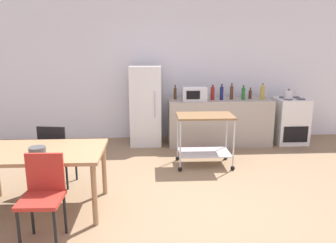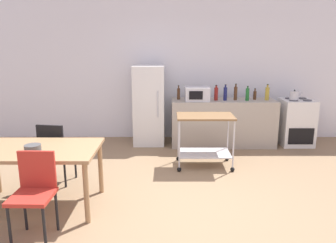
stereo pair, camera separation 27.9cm
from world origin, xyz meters
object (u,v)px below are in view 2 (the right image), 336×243
(chair_black, at_px, (56,149))
(kitchen_cart, at_px, (206,132))
(bottle_sesame_oil, at_px, (268,93))
(bottle_vinegar, at_px, (226,94))
(bottle_sparkling_water, at_px, (217,94))
(bottle_olive_oil, at_px, (179,94))
(microwave, at_px, (198,94))
(dining_table, at_px, (36,154))
(bottle_soda, at_px, (256,95))
(stove_oven, at_px, (297,122))
(bottle_wine, at_px, (248,94))
(fruit_bowl, at_px, (34,148))
(kettle, at_px, (295,95))
(refrigerator, at_px, (150,105))
(chair_red, at_px, (35,189))
(bottle_hot_sauce, at_px, (236,93))

(chair_black, height_order, kitchen_cart, chair_black)
(bottle_sesame_oil, bearing_deg, chair_black, -151.85)
(bottle_vinegar, xyz_separation_m, bottle_sesame_oil, (0.81, 0.04, -0.00))
(kitchen_cart, relative_size, bottle_sparkling_water, 3.11)
(bottle_olive_oil, bearing_deg, microwave, -23.42)
(bottle_sesame_oil, bearing_deg, dining_table, -143.93)
(bottle_soda, bearing_deg, stove_oven, -2.05)
(bottle_wine, relative_size, fruit_bowl, 1.48)
(bottle_sesame_oil, relative_size, kettle, 1.28)
(refrigerator, distance_m, bottle_wine, 1.91)
(dining_table, bearing_deg, kettle, 31.86)
(bottle_sesame_oil, bearing_deg, fruit_bowl, -142.66)
(stove_oven, relative_size, kettle, 3.84)
(dining_table, relative_size, refrigerator, 0.97)
(kitchen_cart, xyz_separation_m, bottle_sparkling_water, (0.33, 1.15, 0.45))
(dining_table, bearing_deg, bottle_soda, 38.55)
(bottle_sparkling_water, xyz_separation_m, bottle_vinegar, (0.17, -0.02, 0.01))
(chair_red, height_order, bottle_olive_oil, bottle_olive_oil)
(bottle_sparkling_water, xyz_separation_m, bottle_soda, (0.77, 0.08, -0.04))
(bottle_hot_sauce, bearing_deg, chair_red, -129.78)
(chair_red, height_order, bottle_soda, bottle_soda)
(chair_black, distance_m, chair_red, 1.34)
(chair_red, xyz_separation_m, bottle_wine, (2.87, 3.14, 0.50))
(stove_oven, xyz_separation_m, bottle_soda, (-0.84, 0.03, 0.54))
(bottle_hot_sauce, bearing_deg, kitchen_cart, -121.14)
(bottle_wine, xyz_separation_m, kettle, (0.89, -0.01, -0.02))
(kitchen_cart, relative_size, bottle_sesame_oil, 2.97)
(bottle_wine, relative_size, kettle, 1.16)
(bottle_olive_oil, xyz_separation_m, microwave, (0.35, -0.15, 0.01))
(chair_black, height_order, chair_red, same)
(chair_black, height_order, bottle_vinegar, bottle_vinegar)
(bottle_vinegar, height_order, bottle_hot_sauce, bottle_hot_sauce)
(stove_oven, bearing_deg, bottle_sparkling_water, -178.05)
(dining_table, relative_size, bottle_sparkling_water, 5.13)
(bottle_vinegar, bearing_deg, bottle_wine, -0.95)
(dining_table, bearing_deg, fruit_bowl, -76.23)
(chair_red, height_order, fruit_bowl, chair_red)
(bottle_sesame_oil, bearing_deg, bottle_soda, 163.36)
(chair_black, height_order, bottle_wine, bottle_wine)
(kitchen_cart, height_order, bottle_vinegar, bottle_vinegar)
(chair_red, relative_size, bottle_hot_sauce, 2.83)
(kitchen_cart, relative_size, bottle_hot_sauce, 2.89)
(refrigerator, distance_m, bottle_soda, 2.07)
(chair_black, height_order, bottle_soda, bottle_soda)
(kitchen_cart, bearing_deg, bottle_soda, 48.41)
(bottle_olive_oil, distance_m, bottle_soda, 1.48)
(bottle_olive_oil, bearing_deg, bottle_vinegar, -7.55)
(bottle_wine, distance_m, bottle_sesame_oil, 0.39)
(refrigerator, relative_size, fruit_bowl, 8.24)
(stove_oven, relative_size, bottle_wine, 3.30)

